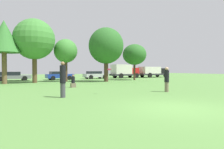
# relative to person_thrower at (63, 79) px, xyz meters

# --- Properties ---
(ground_plane) EXTENTS (120.00, 120.00, 0.00)m
(ground_plane) POSITION_rel_person_thrower_xyz_m (3.10, -5.14, -0.99)
(ground_plane) COLOR #54843D
(person_thrower) EXTENTS (0.32, 0.32, 1.95)m
(person_thrower) POSITION_rel_person_thrower_xyz_m (0.00, 0.00, 0.00)
(person_thrower) COLOR #3F3F47
(person_thrower) RESTS_ON ground
(person_catcher) EXTENTS (0.31, 0.31, 1.69)m
(person_catcher) POSITION_rel_person_thrower_xyz_m (6.90, -0.70, -0.13)
(person_catcher) COLOR #726651
(person_catcher) RESTS_ON ground
(frisbee) EXTENTS (0.26, 0.24, 0.13)m
(frisbee) POSITION_rel_person_thrower_xyz_m (2.86, 0.02, 0.53)
(frisbee) COLOR #F21E72
(bystander_sitting) EXTENTS (0.41, 0.34, 1.10)m
(bystander_sitting) POSITION_rel_person_thrower_xyz_m (2.42, 5.67, -0.54)
(bystander_sitting) COLOR #726651
(bystander_sitting) RESTS_ON ground
(tree_1) EXTENTS (3.39, 3.39, 6.71)m
(tree_1) POSITION_rel_person_thrower_xyz_m (-2.61, 13.21, 3.95)
(tree_1) COLOR brown
(tree_1) RESTS_ON ground
(tree_2) EXTENTS (4.60, 4.60, 7.26)m
(tree_2) POSITION_rel_person_thrower_xyz_m (0.43, 13.48, 3.94)
(tree_2) COLOR brown
(tree_2) RESTS_ON ground
(tree_3) EXTENTS (2.89, 2.89, 5.32)m
(tree_3) POSITION_rel_person_thrower_xyz_m (4.17, 13.95, 2.80)
(tree_3) COLOR #473323
(tree_3) RESTS_ON ground
(tree_4) EXTENTS (4.36, 4.36, 6.75)m
(tree_4) POSITION_rel_person_thrower_xyz_m (8.61, 11.54, 3.48)
(tree_4) COLOR #473323
(tree_4) RESTS_ON ground
(tree_5) EXTENTS (3.41, 3.41, 5.17)m
(tree_5) POSITION_rel_person_thrower_xyz_m (13.93, 12.91, 2.68)
(tree_5) COLOR #473323
(tree_5) RESTS_ON ground
(parked_car_grey) EXTENTS (4.63, 2.13, 1.22)m
(parked_car_grey) POSITION_rel_person_thrower_xyz_m (-1.68, 19.54, -0.35)
(parked_car_grey) COLOR slate
(parked_car_grey) RESTS_ON ground
(parked_car_blue) EXTENTS (3.96, 2.06, 1.24)m
(parked_car_blue) POSITION_rel_person_thrower_xyz_m (4.65, 19.05, -0.34)
(parked_car_blue) COLOR #1E389E
(parked_car_blue) RESTS_ON ground
(parked_car_silver) EXTENTS (4.01, 1.99, 1.24)m
(parked_car_silver) POSITION_rel_person_thrower_xyz_m (10.68, 19.44, -0.33)
(parked_car_silver) COLOR #B2B2B7
(parked_car_silver) RESTS_ON ground
(delivery_truck_red) EXTENTS (5.46, 2.43, 2.41)m
(delivery_truck_red) POSITION_rel_person_thrower_xyz_m (16.61, 19.83, 0.31)
(delivery_truck_red) COLOR #2D2D33
(delivery_truck_red) RESTS_ON ground
(delivery_truck_black) EXTENTS (6.48, 2.63, 2.05)m
(delivery_truck_black) POSITION_rel_person_thrower_xyz_m (23.01, 19.53, 0.18)
(delivery_truck_black) COLOR #2D2D33
(delivery_truck_black) RESTS_ON ground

